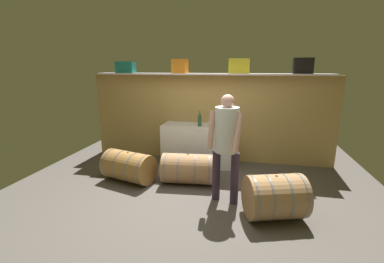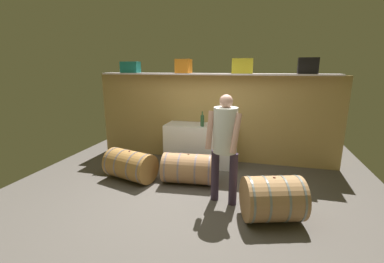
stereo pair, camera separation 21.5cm
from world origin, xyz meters
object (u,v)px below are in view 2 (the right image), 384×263
work_cabinet (200,144)px  wine_barrel_near (189,169)px  toolcase_black (308,66)px  wine_glass (212,123)px  toolcase_yellow (242,66)px  toolcase_orange (184,66)px  wine_barrel_far (273,199)px  toolcase_teal (130,67)px  wine_bottle_green (202,120)px  wine_barrel_flank (130,165)px  winemaker_pouring (225,138)px

work_cabinet → wine_barrel_near: bearing=-89.1°
toolcase_black → wine_glass: toolcase_black is taller
toolcase_yellow → toolcase_black: toolcase_black is taller
toolcase_orange → wine_barrel_far: size_ratio=0.32×
toolcase_yellow → work_cabinet: bearing=-167.7°
toolcase_teal → work_cabinet: 2.34m
wine_bottle_green → wine_glass: (0.22, -0.05, -0.04)m
toolcase_teal → wine_barrel_flank: (0.59, -1.36, -1.78)m
toolcase_black → winemaker_pouring: (-1.31, -1.77, -1.05)m
toolcase_black → winemaker_pouring: toolcase_black is taller
toolcase_orange → winemaker_pouring: size_ratio=0.18×
toolcase_orange → wine_barrel_near: bearing=-66.9°
wine_glass → wine_bottle_green: bearing=168.5°
wine_bottle_green → wine_barrel_far: size_ratio=0.34×
work_cabinet → wine_bottle_green: bearing=-62.8°
toolcase_orange → wine_barrel_far: 3.32m
wine_glass → winemaker_pouring: (0.44, -1.39, 0.07)m
wine_glass → wine_barrel_flank: 1.81m
toolcase_orange → toolcase_black: (2.46, 0.00, 0.01)m
wine_bottle_green → wine_barrel_far: wine_bottle_green is taller
toolcase_orange → wine_bottle_green: toolcase_orange is taller
toolcase_teal → winemaker_pouring: toolcase_teal is taller
wine_barrel_near → toolcase_yellow: bearing=52.2°
wine_barrel_near → wine_barrel_flank: 1.10m
toolcase_yellow → wine_barrel_flank: bearing=-146.8°
wine_barrel_far → toolcase_teal: bearing=128.7°
winemaker_pouring → wine_barrel_flank: bearing=2.6°
toolcase_teal → wine_barrel_far: toolcase_teal is taller
wine_barrel_near → toolcase_orange: bearing=104.6°
toolcase_teal → wine_glass: size_ratio=2.92×
toolcase_black → wine_barrel_far: (-0.59, -2.09, -1.77)m
toolcase_orange → wine_bottle_green: size_ratio=0.96×
toolcase_teal → wine_barrel_flank: bearing=-67.5°
wine_glass → wine_barrel_far: (1.16, -1.71, -0.65)m
toolcase_orange → winemaker_pouring: bearing=-53.6°
wine_glass → winemaker_pouring: bearing=-72.5°
wine_barrel_near → wine_barrel_flank: size_ratio=0.93×
wine_glass → winemaker_pouring: 1.46m
toolcase_orange → toolcase_black: size_ratio=0.84×
wine_bottle_green → wine_barrel_far: (1.38, -1.75, -0.69)m
wine_glass → wine_barrel_far: bearing=-55.9°
toolcase_black → wine_bottle_green: bearing=-167.8°
toolcase_orange → wine_bottle_green: (0.49, -0.34, -1.08)m
toolcase_orange → wine_barrel_near: 2.23m
toolcase_orange → toolcase_yellow: 1.24m
wine_barrel_flank → toolcase_orange: bearing=80.4°
wine_barrel_far → toolcase_orange: bearing=114.3°
toolcase_teal → toolcase_black: (3.71, 0.00, 0.03)m
work_cabinet → winemaker_pouring: size_ratio=0.89×
wine_bottle_green → wine_barrel_near: bearing=-93.2°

